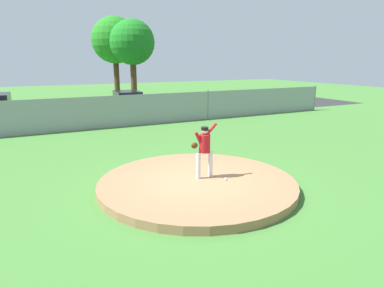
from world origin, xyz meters
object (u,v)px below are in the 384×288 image
at_px(parked_car_silver, 128,103).
at_px(traffic_cone_orange, 179,109).
at_px(pitcher_youth, 204,147).
at_px(baseball, 226,179).

relative_size(parked_car_silver, traffic_cone_orange, 7.71).
xyz_separation_m(pitcher_youth, traffic_cone_orange, (5.26, 13.08, -0.89)).
bearing_deg(pitcher_youth, traffic_cone_orange, 68.09).
bearing_deg(traffic_cone_orange, pitcher_youth, -111.91).
distance_m(baseball, parked_car_silver, 14.72).
bearing_deg(baseball, pitcher_youth, 132.20).
xyz_separation_m(pitcher_youth, parked_car_silver, (1.91, 14.15, -0.40)).
bearing_deg(traffic_cone_orange, baseball, -109.55).
relative_size(baseball, traffic_cone_orange, 0.13).
height_order(pitcher_youth, baseball, pitcher_youth).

